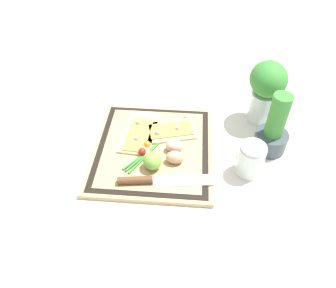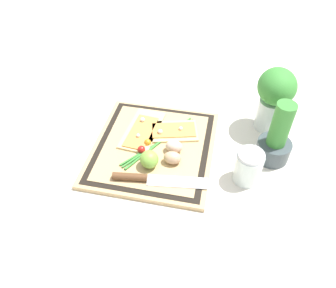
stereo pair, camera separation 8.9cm
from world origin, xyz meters
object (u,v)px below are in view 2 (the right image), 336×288
(sauce_jar, at_px, (248,168))
(pizza_slice_near, at_px, (142,130))
(lime, at_px, (149,159))
(herb_pot, at_px, (276,141))
(knife, at_px, (144,178))
(cherry_tomato_yellow, at_px, (147,143))
(cherry_tomato_red, at_px, (141,149))
(egg_pink, at_px, (174,146))
(herb_glass, at_px, (275,95))
(pizza_slice_far, at_px, (171,131))
(egg_brown, at_px, (172,158))

(sauce_jar, bearing_deg, pizza_slice_near, -109.03)
(lime, xyz_separation_m, herb_pot, (-0.13, 0.36, 0.03))
(pizza_slice_near, height_order, herb_pot, herb_pot)
(knife, bearing_deg, cherry_tomato_yellow, -169.59)
(cherry_tomato_red, relative_size, sauce_jar, 0.23)
(knife, relative_size, sauce_jar, 2.60)
(sauce_jar, bearing_deg, knife, -74.42)
(egg_pink, distance_m, cherry_tomato_yellow, 0.09)
(pizza_slice_near, relative_size, herb_glass, 0.96)
(knife, distance_m, sauce_jar, 0.30)
(knife, bearing_deg, lime, 178.52)
(cherry_tomato_yellow, bearing_deg, pizza_slice_near, -151.54)
(pizza_slice_far, relative_size, knife, 0.73)
(pizza_slice_near, distance_m, herb_pot, 0.42)
(pizza_slice_far, xyz_separation_m, herb_glass, (-0.12, 0.31, 0.11))
(pizza_slice_near, relative_size, egg_pink, 3.94)
(lime, bearing_deg, egg_brown, 112.78)
(egg_brown, relative_size, cherry_tomato_red, 2.22)
(knife, bearing_deg, pizza_slice_near, -163.55)
(cherry_tomato_yellow, height_order, herb_pot, herb_pot)
(egg_brown, bearing_deg, pizza_slice_near, -132.73)
(cherry_tomato_red, distance_m, herb_glass, 0.46)
(pizza_slice_far, bearing_deg, knife, -9.06)
(sauce_jar, bearing_deg, pizza_slice_far, -117.89)
(egg_brown, xyz_separation_m, cherry_tomato_red, (-0.02, -0.10, -0.01))
(lime, xyz_separation_m, sauce_jar, (-0.02, 0.29, 0.00))
(knife, xyz_separation_m, egg_brown, (-0.08, 0.07, 0.01))
(egg_brown, relative_size, cherry_tomato_yellow, 2.46)
(pizza_slice_far, relative_size, lime, 3.65)
(pizza_slice_far, bearing_deg, egg_brown, 13.72)
(knife, relative_size, egg_brown, 5.13)
(sauce_jar, bearing_deg, herb_glass, 166.23)
(lime, bearing_deg, cherry_tomato_red, -142.35)
(sauce_jar, bearing_deg, egg_pink, -102.92)
(herb_pot, relative_size, sauce_jar, 1.96)
(pizza_slice_near, height_order, cherry_tomato_yellow, pizza_slice_near)
(pizza_slice_far, height_order, herb_pot, herb_pot)
(pizza_slice_near, distance_m, herb_glass, 0.44)
(pizza_slice_far, xyz_separation_m, cherry_tomato_red, (0.11, -0.07, 0.01))
(lime, relative_size, cherry_tomato_yellow, 2.52)
(cherry_tomato_yellow, xyz_separation_m, herb_glass, (-0.19, 0.37, 0.10))
(knife, relative_size, herb_pot, 1.32)
(pizza_slice_near, height_order, herb_glass, herb_glass)
(cherry_tomato_red, bearing_deg, knife, 18.84)
(pizza_slice_near, distance_m, egg_pink, 0.14)
(pizza_slice_far, relative_size, cherry_tomato_yellow, 9.20)
(herb_glass, bearing_deg, egg_pink, -55.37)
(lime, xyz_separation_m, cherry_tomato_yellow, (-0.08, -0.03, -0.02))
(cherry_tomato_yellow, relative_size, herb_pot, 0.10)
(cherry_tomato_red, distance_m, cherry_tomato_yellow, 0.03)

